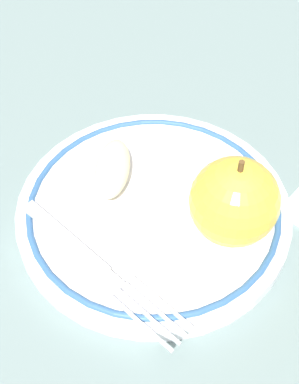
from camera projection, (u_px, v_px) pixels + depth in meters
ground_plane at (158, 220)px, 0.49m from camera, size 2.00×2.00×0.00m
plate at (150, 212)px, 0.49m from camera, size 0.25×0.25×0.02m
apple_red_whole at (234, 202)px, 0.43m from camera, size 0.07×0.07×0.08m
apple_slice_front at (113, 168)px, 0.49m from camera, size 0.07×0.07×0.02m
fork at (94, 262)px, 0.44m from camera, size 0.04×0.19×0.00m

